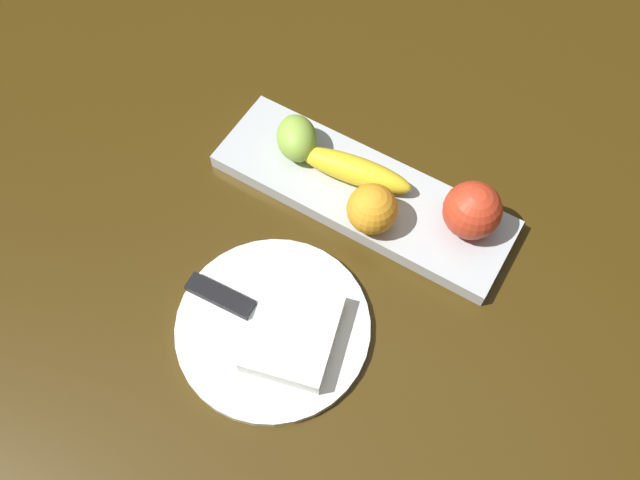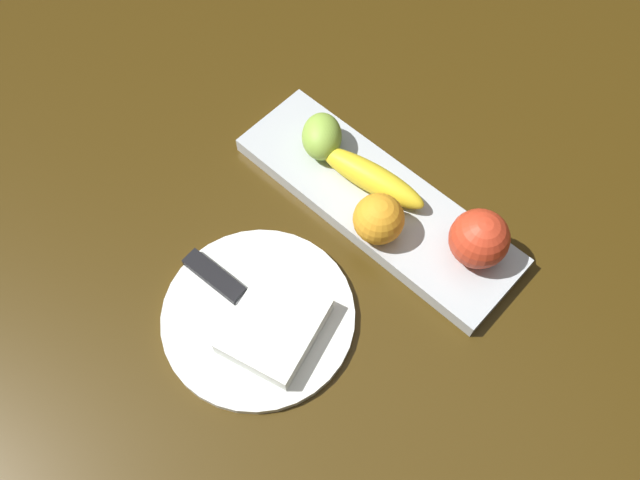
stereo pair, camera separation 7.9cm
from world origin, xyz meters
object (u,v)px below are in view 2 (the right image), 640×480
Objects in this scene: apple at (479,239)px; dinner_plate at (258,316)px; fruit_tray at (376,202)px; orange_near_apple at (379,219)px; knife at (223,284)px; banana at (371,177)px; folded_napkin at (274,326)px; grape_bunch at (322,136)px.

apple is 0.31× the size of dinner_plate.
orange_near_apple is (0.03, -0.04, 0.04)m from fruit_tray.
banana is at bearing 76.12° from knife.
folded_napkin is (-0.00, -0.18, -0.03)m from orange_near_apple.
orange_near_apple is 0.21m from knife.
grape_bunch is 0.26m from dinner_plate.
apple reaches higher than fruit_tray.
knife is at bearing -129.70° from apple.
knife is at bearing -178.83° from folded_napkin.
orange_near_apple is 0.19m from dinner_plate.
banana reaches higher than knife.
folded_napkin is 0.66× the size of knife.
folded_napkin reaches higher than fruit_tray.
folded_napkin is (0.03, -0.22, 0.01)m from fruit_tray.
fruit_tray is 0.23m from folded_napkin.
banana is 0.89× the size of knife.
orange_near_apple is 0.27× the size of dinner_plate.
dinner_plate is (-0.14, -0.24, -0.05)m from apple.
banana is 1.35× the size of folded_napkin.
grape_bunch is at bearing -177.55° from apple.
knife is (-0.09, -0.19, -0.04)m from orange_near_apple.
banana is 0.09m from grape_bunch.
apple is 1.05× the size of grape_bunch.
fruit_tray is 0.07m from orange_near_apple.
knife is (-0.09, -0.00, -0.01)m from folded_napkin.
apple reaches higher than grape_bunch.
banana is at bearing 94.61° from dinner_plate.
fruit_tray is at bearing -4.52° from grape_bunch.
apple is at bearing 59.40° from dinner_plate.
fruit_tray is 0.22m from dinner_plate.
knife is at bearing -77.99° from grape_bunch.
fruit_tray is at bearing 90.00° from dinner_plate.
dinner_plate is at bearing -100.62° from orange_near_apple.
orange_near_apple reaches higher than banana.
banana is at bearing 157.22° from fruit_tray.
fruit_tray and knife have the same top height.
knife is at bearing -104.79° from fruit_tray.
fruit_tray is 3.50× the size of folded_napkin.
folded_napkin is (0.14, -0.23, -0.02)m from grape_bunch.
grape_bunch is 0.60× the size of folded_napkin.
banana is (-0.02, 0.01, 0.03)m from fruit_tray.
dinner_plate is 0.06m from knife.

